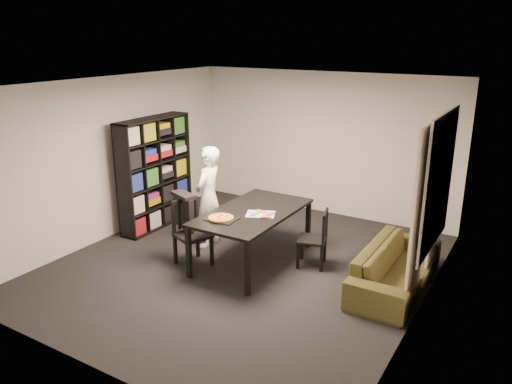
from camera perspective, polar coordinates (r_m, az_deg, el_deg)
The scene contains 16 objects.
room at distance 6.89m, azimuth -1.60°, elevation 1.39°, with size 5.01×5.51×2.61m.
window_pane at distance 6.49m, azimuth 20.25°, elevation 1.10°, with size 0.02×1.40×1.60m, color black.
window_frame at distance 6.50m, azimuth 20.20°, elevation 1.11°, with size 0.03×1.52×1.72m, color white.
curtain_left at distance 6.13m, azimuth 18.15°, elevation -3.10°, with size 0.03×0.70×2.25m, color beige.
curtain_right at distance 7.10m, azimuth 20.12°, elevation -0.48°, with size 0.03×0.70×2.25m, color beige.
bookshelf at distance 8.72m, azimuth -11.46°, elevation 2.15°, with size 0.35×1.50×1.90m, color black.
dining_table at distance 7.21m, azimuth -0.41°, elevation -2.70°, with size 1.05×1.90×0.79m.
chair_left at distance 7.30m, azimuth -7.63°, elevation -4.05°, with size 0.58×0.58×0.96m.
chair_right at distance 7.20m, azimuth 7.08°, elevation -4.89°, with size 0.49×0.49×0.85m.
draped_jacket at distance 7.32m, azimuth -8.23°, elevation -1.95°, with size 0.46×0.33×0.53m.
person at distance 7.79m, azimuth -5.47°, elevation -0.56°, with size 0.59×0.38×1.60m, color white.
baking_tray at distance 6.88m, azimuth -3.89°, elevation -3.09°, with size 0.40×0.32×0.01m, color black.
pepperoni_pizza at distance 6.86m, azimuth -4.03°, elevation -2.96°, with size 0.35×0.35×0.03m.
kitchen_towel at distance 7.04m, azimuth 0.53°, elevation -2.55°, with size 0.40×0.30×0.01m, color silver.
pizza_slices at distance 7.03m, azimuth 0.68°, elevation -2.51°, with size 0.37×0.31×0.01m, color gold, non-canonical shape.
sofa at distance 6.92m, azimuth 15.71°, elevation -8.25°, with size 1.95×0.76×0.57m, color #3B3B17.
Camera 1 is at (3.57, -5.56, 3.23)m, focal length 35.00 mm.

